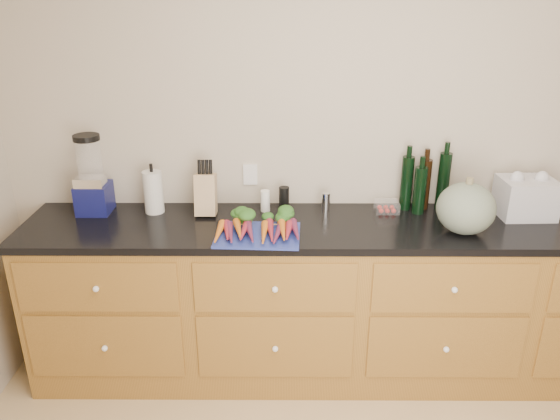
{
  "coord_description": "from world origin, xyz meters",
  "views": [
    {
      "loc": [
        -0.41,
        -1.4,
        2.13
      ],
      "look_at": [
        -0.43,
        1.2,
        1.06
      ],
      "focal_mm": 35.0,
      "sensor_mm": 36.0,
      "label": 1
    }
  ],
  "objects_px": {
    "blender_appliance": "(92,179)",
    "paper_towel": "(153,192)",
    "squash": "(466,208)",
    "tomato_box": "(387,207)",
    "carrots": "(258,226)",
    "cutting_board": "(258,235)",
    "knife_block": "(206,194)"
  },
  "relations": [
    {
      "from": "squash",
      "to": "knife_block",
      "type": "relative_size",
      "value": 1.3
    },
    {
      "from": "cutting_board",
      "to": "carrots",
      "type": "bearing_deg",
      "value": 90.0
    },
    {
      "from": "carrots",
      "to": "tomato_box",
      "type": "bearing_deg",
      "value": 21.85
    },
    {
      "from": "tomato_box",
      "to": "squash",
      "type": "bearing_deg",
      "value": -38.5
    },
    {
      "from": "squash",
      "to": "blender_appliance",
      "type": "xyz_separation_m",
      "value": [
        -2.0,
        0.27,
        0.06
      ]
    },
    {
      "from": "paper_towel",
      "to": "tomato_box",
      "type": "xyz_separation_m",
      "value": [
        1.32,
        0.01,
        -0.09
      ]
    },
    {
      "from": "carrots",
      "to": "knife_block",
      "type": "height_order",
      "value": "knife_block"
    },
    {
      "from": "paper_towel",
      "to": "carrots",
      "type": "bearing_deg",
      "value": -24.95
    },
    {
      "from": "blender_appliance",
      "to": "tomato_box",
      "type": "relative_size",
      "value": 3.41
    },
    {
      "from": "tomato_box",
      "to": "blender_appliance",
      "type": "bearing_deg",
      "value": -179.57
    },
    {
      "from": "cutting_board",
      "to": "carrots",
      "type": "relative_size",
      "value": 0.98
    },
    {
      "from": "squash",
      "to": "tomato_box",
      "type": "relative_size",
      "value": 2.27
    },
    {
      "from": "squash",
      "to": "paper_towel",
      "type": "height_order",
      "value": "squash"
    },
    {
      "from": "blender_appliance",
      "to": "carrots",
      "type": "bearing_deg",
      "value": -16.46
    },
    {
      "from": "cutting_board",
      "to": "squash",
      "type": "relative_size",
      "value": 1.44
    },
    {
      "from": "cutting_board",
      "to": "tomato_box",
      "type": "height_order",
      "value": "tomato_box"
    },
    {
      "from": "blender_appliance",
      "to": "paper_towel",
      "type": "height_order",
      "value": "blender_appliance"
    },
    {
      "from": "blender_appliance",
      "to": "squash",
      "type": "bearing_deg",
      "value": -7.55
    },
    {
      "from": "blender_appliance",
      "to": "tomato_box",
      "type": "distance_m",
      "value": 1.66
    },
    {
      "from": "knife_block",
      "to": "tomato_box",
      "type": "distance_m",
      "value": 1.02
    },
    {
      "from": "tomato_box",
      "to": "carrots",
      "type": "bearing_deg",
      "value": -158.15
    },
    {
      "from": "blender_appliance",
      "to": "paper_towel",
      "type": "xyz_separation_m",
      "value": [
        0.34,
        0.0,
        -0.08
      ]
    },
    {
      "from": "cutting_board",
      "to": "blender_appliance",
      "type": "relative_size",
      "value": 0.96
    },
    {
      "from": "carrots",
      "to": "paper_towel",
      "type": "relative_size",
      "value": 1.81
    },
    {
      "from": "knife_block",
      "to": "squash",
      "type": "bearing_deg",
      "value": -10.25
    },
    {
      "from": "squash",
      "to": "knife_block",
      "type": "bearing_deg",
      "value": 169.75
    },
    {
      "from": "paper_towel",
      "to": "tomato_box",
      "type": "distance_m",
      "value": 1.32
    },
    {
      "from": "paper_towel",
      "to": "knife_block",
      "type": "relative_size",
      "value": 1.05
    },
    {
      "from": "cutting_board",
      "to": "blender_appliance",
      "type": "bearing_deg",
      "value": 161.2
    },
    {
      "from": "carrots",
      "to": "knife_block",
      "type": "relative_size",
      "value": 1.9
    },
    {
      "from": "squash",
      "to": "knife_block",
      "type": "distance_m",
      "value": 1.39
    },
    {
      "from": "squash",
      "to": "knife_block",
      "type": "xyz_separation_m",
      "value": [
        -1.37,
        0.25,
        -0.02
      ]
    }
  ]
}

